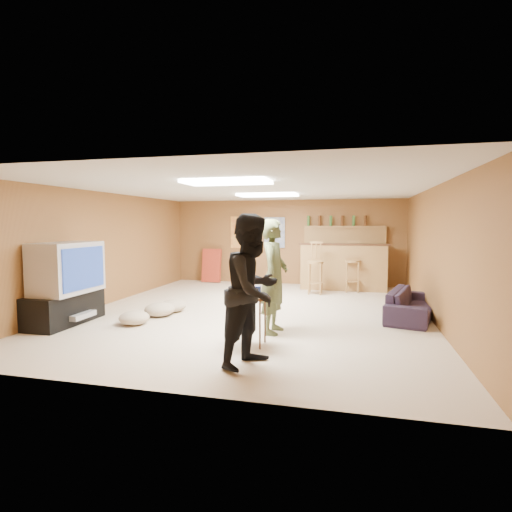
% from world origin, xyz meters
% --- Properties ---
extents(ground, '(7.00, 7.00, 0.00)m').
position_xyz_m(ground, '(0.00, 0.00, 0.00)').
color(ground, '#C8B398').
rests_on(ground, ground).
extents(ceiling, '(6.00, 7.00, 0.02)m').
position_xyz_m(ceiling, '(0.00, 0.00, 2.20)').
color(ceiling, silver).
rests_on(ceiling, ground).
extents(wall_back, '(6.00, 0.02, 2.20)m').
position_xyz_m(wall_back, '(0.00, 3.50, 1.10)').
color(wall_back, brown).
rests_on(wall_back, ground).
extents(wall_front, '(6.00, 0.02, 2.20)m').
position_xyz_m(wall_front, '(0.00, -3.50, 1.10)').
color(wall_front, brown).
rests_on(wall_front, ground).
extents(wall_left, '(0.02, 7.00, 2.20)m').
position_xyz_m(wall_left, '(-3.00, 0.00, 1.10)').
color(wall_left, brown).
rests_on(wall_left, ground).
extents(wall_right, '(0.02, 7.00, 2.20)m').
position_xyz_m(wall_right, '(3.00, 0.00, 1.10)').
color(wall_right, brown).
rests_on(wall_right, ground).
extents(tv_stand, '(0.55, 1.30, 0.50)m').
position_xyz_m(tv_stand, '(-2.72, -1.50, 0.25)').
color(tv_stand, black).
rests_on(tv_stand, ground).
extents(dvd_box, '(0.35, 0.50, 0.08)m').
position_xyz_m(dvd_box, '(-2.50, -1.50, 0.15)').
color(dvd_box, '#B2B2B7').
rests_on(dvd_box, tv_stand).
extents(tv_body, '(0.60, 1.10, 0.80)m').
position_xyz_m(tv_body, '(-2.65, -1.50, 0.90)').
color(tv_body, '#B2B2B7').
rests_on(tv_body, tv_stand).
extents(tv_screen, '(0.02, 0.95, 0.65)m').
position_xyz_m(tv_screen, '(-2.34, -1.50, 0.90)').
color(tv_screen, navy).
rests_on(tv_screen, tv_body).
extents(bar_counter, '(2.00, 0.60, 1.10)m').
position_xyz_m(bar_counter, '(1.50, 2.95, 0.55)').
color(bar_counter, olive).
rests_on(bar_counter, ground).
extents(bar_lip, '(2.10, 0.12, 0.05)m').
position_xyz_m(bar_lip, '(1.50, 2.70, 1.10)').
color(bar_lip, '#3E2313').
rests_on(bar_lip, bar_counter).
extents(bar_shelf, '(2.00, 0.18, 0.05)m').
position_xyz_m(bar_shelf, '(1.50, 3.40, 1.50)').
color(bar_shelf, olive).
rests_on(bar_shelf, bar_backing).
extents(bar_backing, '(2.00, 0.14, 0.60)m').
position_xyz_m(bar_backing, '(1.50, 3.42, 1.20)').
color(bar_backing, olive).
rests_on(bar_backing, bar_counter).
extents(poster_left, '(0.60, 0.03, 0.85)m').
position_xyz_m(poster_left, '(-1.20, 3.46, 1.35)').
color(poster_left, '#BF3F26').
rests_on(poster_left, wall_back).
extents(poster_right, '(0.55, 0.03, 0.80)m').
position_xyz_m(poster_right, '(-0.30, 3.46, 1.35)').
color(poster_right, '#334C99').
rests_on(poster_right, wall_back).
extents(folding_chair_stack, '(0.50, 0.26, 0.91)m').
position_xyz_m(folding_chair_stack, '(-2.00, 3.30, 0.45)').
color(folding_chair_stack, '#AB321F').
rests_on(folding_chair_stack, ground).
extents(ceiling_panel_front, '(1.20, 0.60, 0.04)m').
position_xyz_m(ceiling_panel_front, '(0.00, -1.50, 2.17)').
color(ceiling_panel_front, white).
rests_on(ceiling_panel_front, ceiling).
extents(ceiling_panel_back, '(1.20, 0.60, 0.04)m').
position_xyz_m(ceiling_panel_back, '(0.00, 1.20, 2.17)').
color(ceiling_panel_back, white).
rests_on(ceiling_panel_back, ceiling).
extents(person_olive, '(0.42, 0.62, 1.66)m').
position_xyz_m(person_olive, '(0.61, -1.21, 0.83)').
color(person_olive, '#4C5531').
rests_on(person_olive, ground).
extents(person_black, '(0.91, 1.01, 1.71)m').
position_xyz_m(person_black, '(0.65, -2.58, 0.85)').
color(person_black, black).
rests_on(person_black, ground).
extents(sofa, '(1.04, 1.76, 0.48)m').
position_xyz_m(sofa, '(2.70, 0.19, 0.24)').
color(sofa, black).
rests_on(sofa, ground).
extents(tray_table, '(0.57, 0.49, 0.65)m').
position_xyz_m(tray_table, '(0.40, -1.87, 0.33)').
color(tray_table, '#3E2313').
rests_on(tray_table, ground).
extents(cup_red_near, '(0.09, 0.09, 0.11)m').
position_xyz_m(cup_red_near, '(0.26, -1.85, 0.71)').
color(cup_red_near, '#B40C11').
rests_on(cup_red_near, tray_table).
extents(cup_red_far, '(0.10, 0.10, 0.12)m').
position_xyz_m(cup_red_far, '(0.45, -1.97, 0.71)').
color(cup_red_far, '#B40C11').
rests_on(cup_red_far, tray_table).
extents(cup_blue, '(0.10, 0.10, 0.12)m').
position_xyz_m(cup_blue, '(0.51, -1.77, 0.71)').
color(cup_blue, navy).
rests_on(cup_blue, tray_table).
extents(bar_stool_left, '(0.45, 0.45, 1.34)m').
position_xyz_m(bar_stool_left, '(0.90, 2.14, 0.67)').
color(bar_stool_left, olive).
rests_on(bar_stool_left, ground).
extents(bar_stool_right, '(0.43, 0.43, 1.13)m').
position_xyz_m(bar_stool_right, '(1.72, 2.61, 0.56)').
color(bar_stool_right, olive).
rests_on(bar_stool_right, ground).
extents(cushion_near_tv, '(0.58, 0.58, 0.23)m').
position_xyz_m(cushion_near_tv, '(-1.50, -0.66, 0.12)').
color(cushion_near_tv, tan).
rests_on(cushion_near_tv, ground).
extents(cushion_mid, '(0.58, 0.58, 0.21)m').
position_xyz_m(cushion_mid, '(-1.43, -0.29, 0.11)').
color(cushion_mid, tan).
rests_on(cushion_mid, ground).
extents(cushion_far, '(0.57, 0.57, 0.21)m').
position_xyz_m(cushion_far, '(-1.62, -1.29, 0.11)').
color(cushion_far, tan).
rests_on(cushion_far, ground).
extents(bottle_row, '(1.48, 0.08, 0.26)m').
position_xyz_m(bottle_row, '(1.30, 3.38, 1.65)').
color(bottle_row, '#3F7233').
rests_on(bottle_row, bar_shelf).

